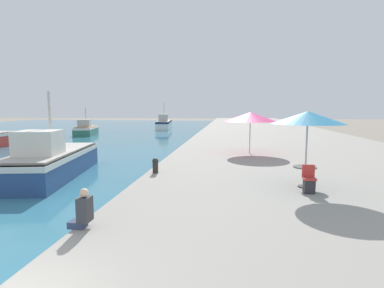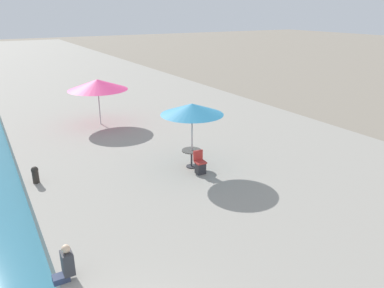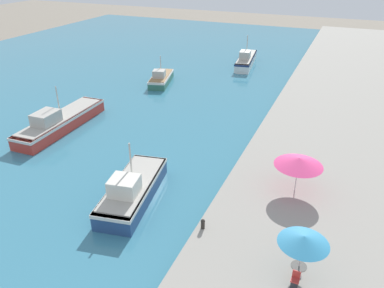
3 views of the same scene
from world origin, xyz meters
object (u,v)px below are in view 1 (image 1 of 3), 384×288
(person_at_quay, at_px, (83,211))
(fishing_boat_distant, at_px, (164,124))
(fishing_boat_far, at_px, (86,129))
(cafe_chair_left, at_px, (309,183))
(cafe_umbrella_pink, at_px, (308,118))
(cafe_table, at_px, (305,172))
(fishing_boat_near, at_px, (51,160))
(mooring_bollard, at_px, (155,165))
(cafe_umbrella_white, at_px, (250,117))

(person_at_quay, bearing_deg, fishing_boat_distant, 100.07)
(fishing_boat_far, bearing_deg, fishing_boat_distant, 42.96)
(fishing_boat_distant, height_order, cafe_chair_left, fishing_boat_distant)
(cafe_umbrella_pink, distance_m, cafe_table, 1.92)
(fishing_boat_far, xyz_separation_m, cafe_umbrella_pink, (21.72, -27.11, 2.49))
(cafe_table, bearing_deg, fishing_boat_near, 163.99)
(fishing_boat_far, height_order, cafe_chair_left, fishing_boat_far)
(fishing_boat_far, distance_m, cafe_chair_left, 35.27)
(cafe_table, xyz_separation_m, cafe_chair_left, (-0.03, -0.72, -0.21))
(fishing_boat_near, height_order, fishing_boat_far, fishing_boat_near)
(fishing_boat_near, xyz_separation_m, person_at_quay, (5.73, -7.78, 0.31))
(fishing_boat_far, bearing_deg, fishing_boat_near, -82.30)
(mooring_bollard, bearing_deg, cafe_umbrella_pink, -15.58)
(cafe_umbrella_white, relative_size, person_at_quay, 3.46)
(cafe_table, bearing_deg, fishing_boat_distant, 109.21)
(cafe_chair_left, bearing_deg, cafe_table, -90.00)
(fishing_boat_near, distance_m, cafe_chair_left, 12.39)
(cafe_umbrella_white, relative_size, cafe_table, 4.08)
(cafe_table, bearing_deg, cafe_umbrella_white, 100.11)
(fishing_boat_near, xyz_separation_m, cafe_umbrella_white, (10.32, 4.51, 2.14))
(cafe_umbrella_white, bearing_deg, cafe_table, -79.89)
(cafe_chair_left, distance_m, mooring_bollard, 6.22)
(cafe_table, bearing_deg, cafe_chair_left, -92.46)
(cafe_table, xyz_separation_m, person_at_quay, (-6.00, -4.42, -0.12))
(fishing_boat_near, bearing_deg, fishing_boat_distant, 83.23)
(person_at_quay, bearing_deg, fishing_boat_far, 116.49)
(fishing_boat_near, relative_size, cafe_table, 10.19)
(person_at_quay, bearing_deg, cafe_umbrella_white, 69.51)
(cafe_umbrella_white, xyz_separation_m, person_at_quay, (-4.59, -12.29, -1.83))
(fishing_boat_far, bearing_deg, mooring_bollard, -73.14)
(mooring_bollard, bearing_deg, fishing_boat_distant, 101.91)
(cafe_umbrella_white, bearing_deg, person_at_quay, -110.49)
(fishing_boat_near, relative_size, cafe_chair_left, 8.96)
(cafe_umbrella_pink, height_order, mooring_bollard, cafe_umbrella_pink)
(cafe_umbrella_white, bearing_deg, fishing_boat_far, 136.56)
(fishing_boat_near, xyz_separation_m, mooring_bollard, (5.93, -1.76, 0.24))
(fishing_boat_distant, xyz_separation_m, cafe_table, (13.84, -39.72, 0.41))
(fishing_boat_near, height_order, cafe_chair_left, fishing_boat_near)
(fishing_boat_near, bearing_deg, cafe_table, -26.11)
(fishing_boat_distant, bearing_deg, fishing_boat_near, -94.38)
(cafe_chair_left, bearing_deg, mooring_bollard, -19.55)
(fishing_boat_near, height_order, mooring_bollard, fishing_boat_near)
(cafe_umbrella_pink, bearing_deg, cafe_table, 137.81)
(cafe_table, height_order, person_at_quay, person_at_quay)
(fishing_boat_distant, relative_size, person_at_quay, 10.31)
(fishing_boat_near, xyz_separation_m, fishing_boat_far, (-9.98, 23.74, -0.15))
(fishing_boat_near, relative_size, person_at_quay, 8.62)
(fishing_boat_distant, relative_size, cafe_umbrella_pink, 3.64)
(cafe_umbrella_pink, distance_m, mooring_bollard, 6.39)
(fishing_boat_near, height_order, cafe_table, fishing_boat_near)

